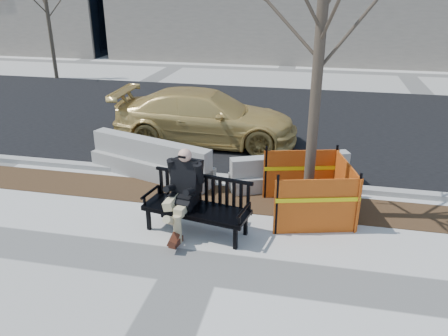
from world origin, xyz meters
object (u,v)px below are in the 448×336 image
(seated_man, at_px, (185,228))
(tree_fence, at_px, (306,214))
(sedan, at_px, (206,142))
(bench, at_px, (197,232))
(jersey_barrier_right, at_px, (289,187))
(jersey_barrier_left, at_px, (152,176))

(seated_man, distance_m, tree_fence, 2.52)
(tree_fence, bearing_deg, seated_man, -154.93)
(seated_man, bearing_deg, sedan, 109.83)
(bench, bearing_deg, jersey_barrier_right, 67.35)
(bench, bearing_deg, tree_fence, 40.69)
(seated_man, relative_size, sedan, 0.30)
(bench, bearing_deg, sedan, 112.61)
(bench, relative_size, jersey_barrier_left, 0.62)
(seated_man, bearing_deg, tree_fence, 35.47)
(seated_man, height_order, jersey_barrier_left, seated_man)
(bench, distance_m, sedan, 5.19)
(jersey_barrier_left, bearing_deg, tree_fence, 1.04)
(bench, xyz_separation_m, sedan, (-1.10, 5.07, 0.00))
(jersey_barrier_right, bearing_deg, sedan, 111.96)
(seated_man, xyz_separation_m, jersey_barrier_left, (-1.52, 2.23, 0.00))
(sedan, bearing_deg, jersey_barrier_right, -137.10)
(bench, bearing_deg, seated_man, 169.25)
(sedan, bearing_deg, tree_fence, -143.47)
(jersey_barrier_left, bearing_deg, seated_man, -37.69)
(tree_fence, height_order, jersey_barrier_right, tree_fence)
(seated_man, xyz_separation_m, sedan, (-0.82, 4.97, 0.00))
(jersey_barrier_right, bearing_deg, tree_fence, -93.06)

